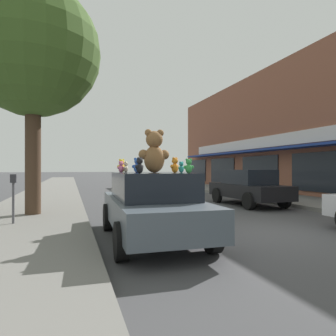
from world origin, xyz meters
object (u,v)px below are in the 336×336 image
at_px(teddy_bear_blue, 137,166).
at_px(parking_meter, 13,192).
at_px(teddy_bear_cream, 126,167).
at_px(plush_art_car, 152,204).
at_px(teddy_bear_pink, 121,167).
at_px(teddy_bear_orange, 175,165).
at_px(teddy_bear_yellow, 122,166).
at_px(teddy_bear_black, 140,166).
at_px(teddy_bear_purple, 137,168).
at_px(street_tree, 33,51).
at_px(teddy_bear_giant, 154,152).
at_px(teddy_bear_green, 189,166).
at_px(teddy_bear_teal, 181,167).
at_px(parked_car_far_center, 248,187).

relative_size(teddy_bear_blue, parking_meter, 0.26).
bearing_deg(teddy_bear_cream, teddy_bear_blue, 26.58).
relative_size(plush_art_car, teddy_bear_blue, 13.35).
distance_m(plush_art_car, teddy_bear_pink, 1.32).
relative_size(teddy_bear_orange, teddy_bear_yellow, 0.99).
relative_size(teddy_bear_black, teddy_bear_purple, 1.36).
distance_m(teddy_bear_yellow, street_tree, 5.11).
distance_m(plush_art_car, teddy_bear_giant, 1.19).
height_order(teddy_bear_green, street_tree, street_tree).
height_order(teddy_bear_giant, street_tree, street_tree).
bearing_deg(teddy_bear_blue, teddy_bear_green, 157.55).
bearing_deg(teddy_bear_purple, teddy_bear_green, 72.32).
distance_m(plush_art_car, teddy_bear_purple, 1.10).
relative_size(teddy_bear_orange, teddy_bear_teal, 1.31).
distance_m(teddy_bear_green, teddy_bear_teal, 0.81).
bearing_deg(teddy_bear_black, street_tree, -102.76).
bearing_deg(parked_car_far_center, teddy_bear_blue, -140.36).
bearing_deg(teddy_bear_pink, teddy_bear_teal, 109.61).
height_order(teddy_bear_pink, street_tree, street_tree).
height_order(teddy_bear_orange, parked_car_far_center, teddy_bear_orange).
relative_size(teddy_bear_black, teddy_bear_teal, 1.23).
relative_size(teddy_bear_yellow, teddy_bear_teal, 1.32).
bearing_deg(teddy_bear_black, teddy_bear_orange, 158.88).
bearing_deg(teddy_bear_yellow, teddy_bear_blue, 73.16).
xyz_separation_m(teddy_bear_cream, street_tree, (-2.40, 2.91, 3.63)).
bearing_deg(teddy_bear_giant, teddy_bear_purple, -60.48).
distance_m(teddy_bear_blue, parking_meter, 3.67).
xyz_separation_m(teddy_bear_blue, street_tree, (-2.47, 3.92, 3.60)).
height_order(plush_art_car, teddy_bear_teal, teddy_bear_teal).
xyz_separation_m(teddy_bear_orange, teddy_bear_blue, (-0.71, 0.40, -0.00)).
bearing_deg(teddy_bear_purple, teddy_bear_cream, -70.15).
bearing_deg(teddy_bear_pink, teddy_bear_giant, 103.45).
bearing_deg(teddy_bear_blue, teddy_bear_giant, -124.82).
height_order(teddy_bear_cream, parking_meter, teddy_bear_cream).
bearing_deg(teddy_bear_black, parked_car_far_center, -177.23).
xyz_separation_m(teddy_bear_giant, teddy_bear_cream, (-0.52, 0.72, -0.34)).
relative_size(teddy_bear_green, teddy_bear_black, 0.94).
distance_m(teddy_bear_cream, parking_meter, 3.06).
distance_m(teddy_bear_yellow, parked_car_far_center, 7.17).
height_order(parked_car_far_center, parking_meter, parked_car_far_center).
relative_size(teddy_bear_yellow, parking_meter, 0.26).
bearing_deg(parking_meter, teddy_bear_blue, -39.99).
bearing_deg(parking_meter, teddy_bear_green, -41.29).
xyz_separation_m(teddy_bear_cream, parked_car_far_center, (5.97, 3.88, -0.82)).
bearing_deg(teddy_bear_purple, teddy_bear_orange, 74.11).
xyz_separation_m(teddy_bear_black, parking_meter, (-2.66, 2.99, -0.66)).
height_order(teddy_bear_giant, teddy_bear_pink, teddy_bear_giant).
height_order(teddy_bear_cream, teddy_bear_pink, teddy_bear_pink).
distance_m(teddy_bear_pink, street_tree, 5.18).
bearing_deg(parked_car_far_center, plush_art_car, -139.38).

